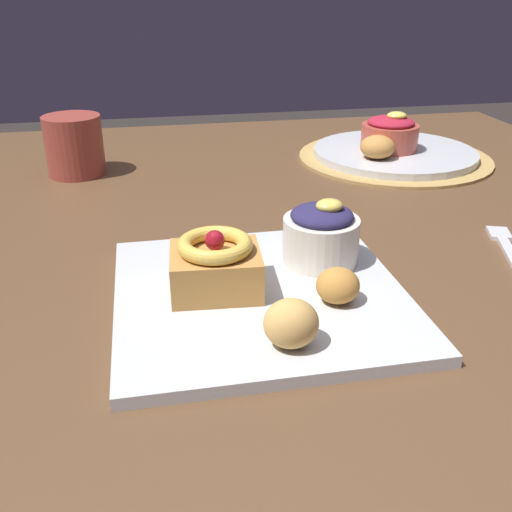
% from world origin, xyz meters
% --- Properties ---
extents(dining_table, '(1.27, 1.08, 0.73)m').
position_xyz_m(dining_table, '(0.00, 0.00, 0.64)').
color(dining_table, brown).
rests_on(dining_table, ground_plane).
extents(woven_placemat, '(0.33, 0.33, 0.00)m').
position_xyz_m(woven_placemat, '(0.28, 0.21, 0.73)').
color(woven_placemat, '#AD894C').
rests_on(woven_placemat, dining_table).
extents(front_plate, '(0.28, 0.28, 0.01)m').
position_xyz_m(front_plate, '(-0.05, -0.24, 0.74)').
color(front_plate, silver).
rests_on(front_plate, dining_table).
extents(cake_slice, '(0.09, 0.08, 0.06)m').
position_xyz_m(cake_slice, '(-0.09, -0.23, 0.77)').
color(cake_slice, '#B77F3D').
rests_on(cake_slice, front_plate).
extents(berry_ramekin, '(0.08, 0.08, 0.07)m').
position_xyz_m(berry_ramekin, '(0.03, -0.18, 0.77)').
color(berry_ramekin, silver).
rests_on(berry_ramekin, front_plate).
extents(fritter_front, '(0.04, 0.04, 0.03)m').
position_xyz_m(fritter_front, '(0.02, -0.27, 0.76)').
color(fritter_front, '#BC7F38').
rests_on(fritter_front, front_plate).
extents(fritter_middle, '(0.05, 0.04, 0.04)m').
position_xyz_m(fritter_middle, '(-0.04, -0.33, 0.76)').
color(fritter_middle, tan).
rests_on(fritter_middle, front_plate).
extents(back_plate, '(0.28, 0.28, 0.01)m').
position_xyz_m(back_plate, '(0.28, 0.21, 0.74)').
color(back_plate, silver).
rests_on(back_plate, woven_placemat).
extents(back_ramekin, '(0.10, 0.10, 0.07)m').
position_xyz_m(back_ramekin, '(0.27, 0.21, 0.78)').
color(back_ramekin, '#B24C3D').
rests_on(back_ramekin, back_plate).
extents(back_pastry, '(0.06, 0.06, 0.04)m').
position_xyz_m(back_pastry, '(0.23, 0.16, 0.77)').
color(back_pastry, '#B77F3D').
rests_on(back_pastry, back_plate).
extents(fork, '(0.06, 0.12, 0.00)m').
position_xyz_m(fork, '(0.26, -0.17, 0.73)').
color(fork, silver).
rests_on(fork, dining_table).
extents(coffee_mug, '(0.09, 0.09, 0.09)m').
position_xyz_m(coffee_mug, '(-0.26, 0.22, 0.78)').
color(coffee_mug, '#993D33').
rests_on(coffee_mug, dining_table).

